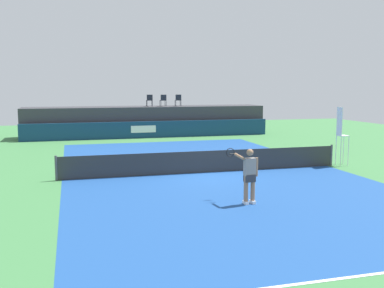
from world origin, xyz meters
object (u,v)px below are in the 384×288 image
Objects in this scene: spectator_chair_left at (163,100)px; umpire_chair at (341,132)px; spectator_chair_far_left at (150,100)px; net_post_near at (56,168)px; spectator_chair_center at (178,100)px; tennis_ball at (214,157)px; net_post_far at (331,155)px; tennis_player at (249,174)px.

umpire_chair is at bearing -70.09° from spectator_chair_left.
spectator_chair_far_left is 0.89× the size of net_post_near.
spectator_chair_center is at bearing 105.86° from umpire_chair.
spectator_chair_far_left is 11.95m from tennis_ball.
tennis_ball is at bearing 141.24° from net_post_far.
tennis_ball is (1.33, -11.57, -2.66)m from spectator_chair_far_left.
spectator_chair_far_left is 16.60m from umpire_chair.
spectator_chair_far_left reaches higher than tennis_ball.
spectator_chair_center is at bearing 85.79° from tennis_ball.
spectator_chair_left reaches higher than tennis_ball.
tennis_player is at bearing -140.38° from net_post_far.
spectator_chair_far_left is 0.50× the size of tennis_player.
spectator_chair_center reaches higher than tennis_player.
net_post_far is at bearing -38.76° from tennis_ball.
tennis_ball is (0.34, -11.24, -2.66)m from spectator_chair_left.
net_post_far is at bearing -75.80° from spectator_chair_center.
umpire_chair reaches higher than net_post_near.
tennis_player is 9.20m from tennis_ball.
net_post_far is at bearing -179.73° from umpire_chair.
umpire_chair is (4.25, -14.94, -1.11)m from spectator_chair_center.
spectator_chair_center is at bearing -8.59° from spectator_chair_far_left.
umpire_chair is 2.76× the size of net_post_far.
spectator_chair_center is 0.89× the size of net_post_near.
umpire_chair is at bearing 0.27° from net_post_far.
net_post_near is 14.71× the size of tennis_ball.
spectator_chair_center is at bearing 104.20° from net_post_far.
spectator_chair_center is (1.17, 0.00, 0.00)m from spectator_chair_left.
spectator_chair_left reaches higher than net_post_far.
tennis_player is (-6.84, -5.28, -0.63)m from umpire_chair.
spectator_chair_left is (0.99, -0.33, 0.00)m from spectator_chair_far_left.
spectator_chair_center is 15.57m from net_post_far.
tennis_player is at bearing -94.05° from spectator_chair_left.
spectator_chair_center is (2.16, -0.33, 0.00)m from spectator_chair_far_left.
net_post_near is 0.56× the size of tennis_player.
net_post_far is at bearing -71.68° from spectator_chair_left.
umpire_chair is at bearing -67.25° from spectator_chair_far_left.
spectator_chair_left is at bearing -179.89° from spectator_chair_center.
tennis_player is (-0.44, -20.55, -1.73)m from spectator_chair_far_left.
umpire_chair is 1.18m from net_post_far.
spectator_chair_left is at bearing 63.50° from net_post_near.
tennis_ball is (-4.61, 3.70, -0.46)m from net_post_far.
net_post_far is 8.30m from tennis_player.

